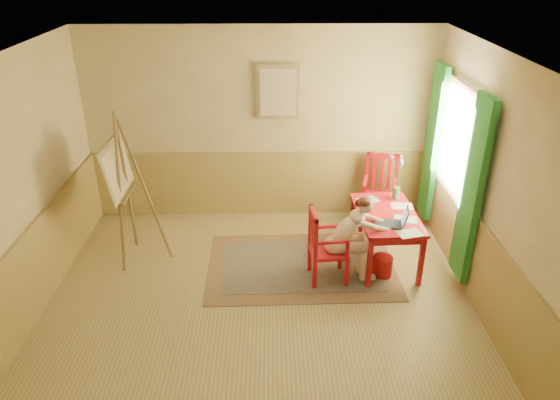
{
  "coord_description": "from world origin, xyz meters",
  "views": [
    {
      "loc": [
        0.16,
        -4.88,
        3.75
      ],
      "look_at": [
        0.25,
        0.55,
        1.05
      ],
      "focal_mm": 33.22,
      "sensor_mm": 36.0,
      "label": 1
    }
  ],
  "objects_px": {
    "chair_left": "(325,246)",
    "figure": "(351,235)",
    "laptop": "(394,221)",
    "easel": "(120,175)",
    "chair_back": "(379,192)",
    "table": "(386,219)"
  },
  "relations": [
    {
      "from": "chair_left",
      "to": "figure",
      "type": "xyz_separation_m",
      "value": [
        0.32,
        0.03,
        0.14
      ]
    },
    {
      "from": "chair_left",
      "to": "laptop",
      "type": "distance_m",
      "value": 0.88
    },
    {
      "from": "laptop",
      "to": "easel",
      "type": "height_order",
      "value": "easel"
    },
    {
      "from": "laptop",
      "to": "easel",
      "type": "xyz_separation_m",
      "value": [
        -3.33,
        0.48,
        0.43
      ]
    },
    {
      "from": "easel",
      "to": "figure",
      "type": "bearing_deg",
      "value": -10.61
    },
    {
      "from": "figure",
      "to": "easel",
      "type": "height_order",
      "value": "easel"
    },
    {
      "from": "figure",
      "to": "laptop",
      "type": "distance_m",
      "value": 0.53
    },
    {
      "from": "chair_back",
      "to": "easel",
      "type": "distance_m",
      "value": 3.59
    },
    {
      "from": "easel",
      "to": "chair_left",
      "type": "bearing_deg",
      "value": -12.5
    },
    {
      "from": "chair_back",
      "to": "figure",
      "type": "height_order",
      "value": "figure"
    },
    {
      "from": "table",
      "to": "easel",
      "type": "distance_m",
      "value": 3.36
    },
    {
      "from": "figure",
      "to": "chair_back",
      "type": "bearing_deg",
      "value": 66.18
    },
    {
      "from": "table",
      "to": "easel",
      "type": "relative_size",
      "value": 0.61
    },
    {
      "from": "chair_left",
      "to": "chair_back",
      "type": "height_order",
      "value": "chair_back"
    },
    {
      "from": "table",
      "to": "laptop",
      "type": "distance_m",
      "value": 0.34
    },
    {
      "from": "figure",
      "to": "laptop",
      "type": "relative_size",
      "value": 2.7
    },
    {
      "from": "figure",
      "to": "chair_left",
      "type": "bearing_deg",
      "value": -175.4
    },
    {
      "from": "figure",
      "to": "laptop",
      "type": "bearing_deg",
      "value": 5.6
    },
    {
      "from": "chair_back",
      "to": "easel",
      "type": "bearing_deg",
      "value": -166.27
    },
    {
      "from": "figure",
      "to": "easel",
      "type": "xyz_separation_m",
      "value": [
        -2.82,
        0.53,
        0.58
      ]
    },
    {
      "from": "chair_back",
      "to": "figure",
      "type": "relative_size",
      "value": 0.95
    },
    {
      "from": "chair_back",
      "to": "chair_left",
      "type": "bearing_deg",
      "value": -123.55
    }
  ]
}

